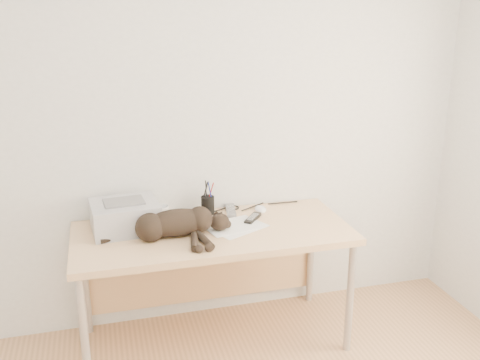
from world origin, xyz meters
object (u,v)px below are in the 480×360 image
object	(u,v)px
desk	(210,245)
printer	(125,216)
pen_cup	(208,205)
mouse	(261,207)
mug	(162,212)
cat	(173,225)

from	to	relation	value
desk	printer	bearing A→B (deg)	173.71
pen_cup	mouse	xyz separation A→B (m)	(0.34, -0.03, -0.04)
mug	pen_cup	size ratio (longest dim) A/B	0.43
printer	cat	size ratio (longest dim) A/B	0.55
cat	mug	distance (m)	0.29
desk	mug	distance (m)	0.36
printer	mug	xyz separation A→B (m)	(0.23, 0.11, -0.04)
cat	printer	bearing A→B (deg)	143.10
cat	pen_cup	bearing A→B (deg)	46.95
cat	desk	bearing A→B (deg)	25.15
printer	pen_cup	size ratio (longest dim) A/B	1.91
printer	pen_cup	xyz separation A→B (m)	(0.51, 0.13, -0.03)
desk	cat	world-z (taller)	cat
desk	printer	xyz separation A→B (m)	(-0.49, 0.05, 0.22)
mug	mouse	size ratio (longest dim) A/B	0.74
desk	pen_cup	world-z (taller)	pen_cup
printer	mouse	world-z (taller)	printer
printer	mug	world-z (taller)	printer
printer	cat	bearing A→B (deg)	-34.48
printer	mug	size ratio (longest dim) A/B	4.44
printer	pen_cup	bearing A→B (deg)	13.83
printer	pen_cup	world-z (taller)	pen_cup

